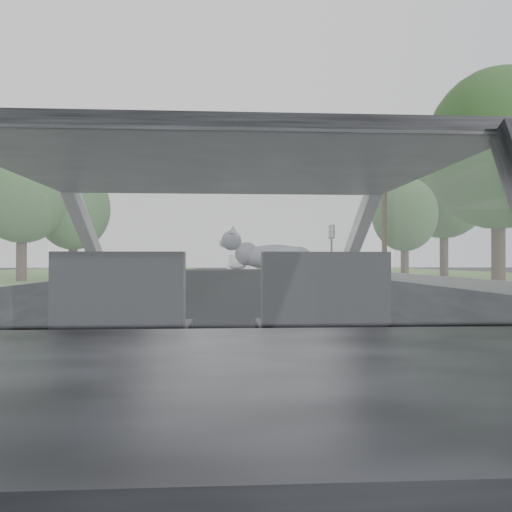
{
  "coord_description": "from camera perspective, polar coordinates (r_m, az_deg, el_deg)",
  "views": [
    {
      "loc": [
        0.01,
        -2.35,
        1.06
      ],
      "look_at": [
        0.19,
        0.6,
        1.08
      ],
      "focal_mm": 35.0,
      "sensor_mm": 36.0,
      "label": 1
    }
  ],
  "objects": [
    {
      "name": "ground",
      "position": [
        2.57,
        -3.69,
        -24.72
      ],
      "size": [
        140.0,
        140.0,
        0.0
      ],
      "primitive_type": "plane",
      "color": "black",
      "rests_on": "ground"
    },
    {
      "name": "subject_car",
      "position": [
        2.37,
        -3.68,
        -8.53
      ],
      "size": [
        1.8,
        4.0,
        1.45
      ],
      "primitive_type": "cube",
      "color": "black",
      "rests_on": "ground"
    },
    {
      "name": "dashboard",
      "position": [
        2.98,
        -3.61,
        -4.47
      ],
      "size": [
        1.58,
        0.45,
        0.3
      ],
      "primitive_type": "cube",
      "color": "black",
      "rests_on": "subject_car"
    },
    {
      "name": "driver_seat",
      "position": [
        2.11,
        -14.73,
        -5.28
      ],
      "size": [
        0.5,
        0.72,
        0.42
      ],
      "primitive_type": "cube",
      "color": "black",
      "rests_on": "subject_car"
    },
    {
      "name": "passenger_seat",
      "position": [
        2.1,
        7.29,
        -5.31
      ],
      "size": [
        0.5,
        0.72,
        0.42
      ],
      "primitive_type": "cube",
      "color": "black",
      "rests_on": "subject_car"
    },
    {
      "name": "steering_wheel",
      "position": [
        2.71,
        -12.13,
        -3.37
      ],
      "size": [
        0.36,
        0.36,
        0.04
      ],
      "primitive_type": "torus",
      "color": "black",
      "rests_on": "dashboard"
    },
    {
      "name": "cat",
      "position": [
        3.02,
        2.18,
        0.07
      ],
      "size": [
        0.61,
        0.26,
        0.26
      ],
      "primitive_type": "ellipsoid",
      "rotation": [
        0.0,
        0.0,
        -0.14
      ],
      "color": "gray",
      "rests_on": "dashboard"
    },
    {
      "name": "guardrail",
      "position": [
        13.08,
        15.81,
        -2.56
      ],
      "size": [
        0.05,
        90.0,
        0.32
      ],
      "primitive_type": "cube",
      "color": "gray",
      "rests_on": "ground"
    },
    {
      "name": "other_car",
      "position": [
        25.72,
        -1.52,
        -1.35
      ],
      "size": [
        1.8,
        4.16,
        1.34
      ],
      "primitive_type": "imported",
      "rotation": [
        0.0,
        0.0,
        -0.05
      ],
      "color": "silver",
      "rests_on": "ground"
    },
    {
      "name": "highway_sign",
      "position": [
        25.21,
        8.62,
        0.32
      ],
      "size": [
        0.16,
        1.13,
        2.82
      ],
      "primitive_type": "cube",
      "rotation": [
        0.0,
        0.0,
        0.05
      ],
      "color": "#0E4F1A",
      "rests_on": "ground"
    },
    {
      "name": "utility_pole",
      "position": [
        24.09,
        14.46,
        5.9
      ],
      "size": [
        0.26,
        0.26,
        7.46
      ],
      "primitive_type": "cylinder",
      "rotation": [
        0.0,
        0.0,
        -0.1
      ],
      "color": "#412B18",
      "rests_on": "ground"
    },
    {
      "name": "tree_1",
      "position": [
        22.42,
        25.93,
        7.77
      ],
      "size": [
        7.22,
        7.22,
        8.51
      ],
      "primitive_type": null,
      "rotation": [
        0.0,
        0.0,
        -0.35
      ],
      "color": "#315827",
      "rests_on": "ground"
    },
    {
      "name": "tree_2",
      "position": [
        31.28,
        16.63,
        2.98
      ],
      "size": [
        4.7,
        4.7,
        5.88
      ],
      "primitive_type": null,
      "rotation": [
        0.0,
        0.0,
        -0.24
      ],
      "color": "#315827",
      "rests_on": "ground"
    },
    {
      "name": "tree_3",
      "position": [
        35.38,
        20.68,
        5.33
      ],
      "size": [
        7.94,
        7.94,
        9.25
      ],
      "primitive_type": null,
      "rotation": [
        0.0,
        0.0,
        0.38
      ],
      "color": "#315827",
      "rests_on": "ground"
    },
    {
      "name": "tree_5",
      "position": [
        27.82,
        -25.21,
        4.68
      ],
      "size": [
        5.22,
        5.22,
        7.08
      ],
      "primitive_type": null,
      "rotation": [
        0.0,
        0.0,
        0.12
      ],
      "color": "#315827",
      "rests_on": "ground"
    },
    {
      "name": "tree_6",
      "position": [
        29.09,
        -20.18,
        3.37
      ],
      "size": [
        4.47,
        4.47,
        5.99
      ],
      "primitive_type": null,
      "rotation": [
        0.0,
        0.0,
        0.14
      ],
      "color": "#315827",
      "rests_on": "ground"
    }
  ]
}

